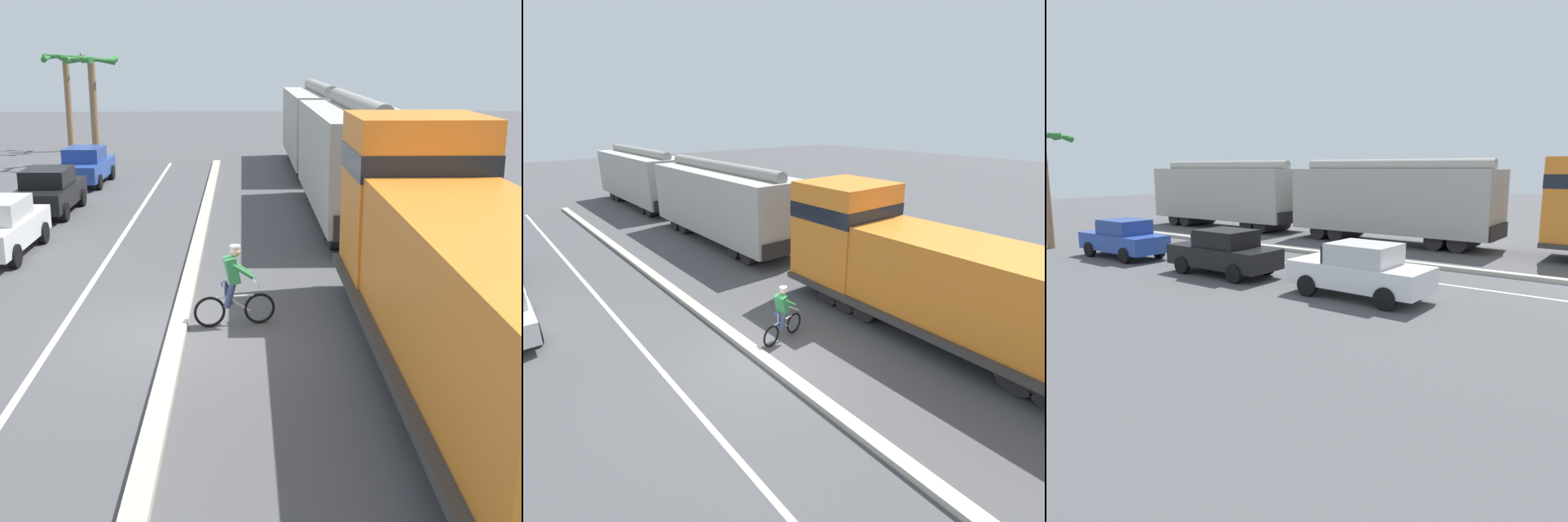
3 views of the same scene
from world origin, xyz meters
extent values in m
cube|color=#B2AD9E|center=(0.00, 6.00, 0.08)|extent=(0.36, 36.00, 0.16)
cube|color=silver|center=(-2.40, 6.00, 0.00)|extent=(0.14, 36.00, 0.01)
cube|color=#A8A69E|center=(5.04, 10.37, 2.15)|extent=(2.90, 10.40, 3.10)
cylinder|color=gray|center=(5.04, 10.37, 3.88)|extent=(0.60, 9.88, 0.60)
cube|color=black|center=(5.04, 15.62, 0.95)|extent=(2.61, 0.10, 0.70)
cube|color=black|center=(5.04, 5.12, 0.95)|extent=(2.61, 0.10, 0.70)
cylinder|color=black|center=(5.04, 14.15, 0.45)|extent=(2.46, 0.90, 0.90)
cylinder|color=black|center=(5.04, 13.05, 0.45)|extent=(2.46, 0.90, 0.90)
cylinder|color=black|center=(5.04, 7.70, 0.45)|extent=(2.46, 0.90, 0.90)
cylinder|color=black|center=(5.04, 6.60, 0.45)|extent=(2.46, 0.90, 0.90)
cube|color=#A9A79F|center=(5.04, 21.97, 2.15)|extent=(2.90, 10.40, 3.10)
cylinder|color=gray|center=(5.04, 21.97, 3.88)|extent=(0.60, 9.88, 0.60)
cube|color=black|center=(5.04, 27.22, 0.95)|extent=(2.61, 0.10, 0.70)
cube|color=black|center=(5.04, 16.72, 0.95)|extent=(2.61, 0.10, 0.70)
cylinder|color=black|center=(5.04, 25.75, 0.45)|extent=(2.46, 0.90, 0.90)
cylinder|color=black|center=(5.04, 24.65, 0.45)|extent=(2.46, 0.90, 0.90)
cylinder|color=black|center=(5.04, 19.30, 0.45)|extent=(2.46, 0.90, 0.90)
cylinder|color=black|center=(5.04, 18.20, 0.45)|extent=(2.46, 0.90, 0.90)
cube|color=silver|center=(-5.46, 6.20, 0.67)|extent=(1.80, 4.24, 0.70)
cube|color=beige|center=(-5.46, 6.05, 1.32)|extent=(1.54, 1.93, 0.60)
cube|color=#1E232D|center=(-5.44, 7.05, 1.27)|extent=(1.43, 0.15, 0.51)
cylinder|color=black|center=(-6.24, 7.52, 0.32)|extent=(0.23, 0.64, 0.64)
cylinder|color=black|center=(-4.62, 7.48, 0.32)|extent=(0.23, 0.64, 0.64)
cylinder|color=black|center=(-6.30, 4.91, 0.32)|extent=(0.23, 0.64, 0.64)
cylinder|color=black|center=(-4.68, 4.88, 0.32)|extent=(0.23, 0.64, 0.64)
cube|color=black|center=(-5.47, 11.75, 0.67)|extent=(1.74, 4.22, 0.70)
cube|color=black|center=(-5.47, 11.60, 1.32)|extent=(1.52, 1.92, 0.60)
cube|color=#1E232D|center=(-5.46, 12.60, 1.27)|extent=(1.43, 0.14, 0.51)
cylinder|color=black|center=(-6.26, 13.06, 0.32)|extent=(0.23, 0.64, 0.64)
cylinder|color=black|center=(-4.65, 13.04, 0.32)|extent=(0.23, 0.64, 0.64)
cylinder|color=black|center=(-6.29, 10.45, 0.32)|extent=(0.23, 0.64, 0.64)
cylinder|color=black|center=(-4.68, 10.44, 0.32)|extent=(0.23, 0.64, 0.64)
cube|color=#28479E|center=(-5.43, 17.75, 0.67)|extent=(1.83, 4.25, 0.70)
cube|color=navy|center=(-5.43, 17.60, 1.32)|extent=(1.56, 1.95, 0.60)
cube|color=#1E232D|center=(-5.40, 18.60, 1.27)|extent=(1.43, 0.16, 0.51)
cylinder|color=black|center=(-6.19, 19.08, 0.32)|extent=(0.24, 0.65, 0.64)
cylinder|color=black|center=(-4.58, 19.03, 0.32)|extent=(0.24, 0.65, 0.64)
cylinder|color=black|center=(-6.27, 16.48, 0.32)|extent=(0.24, 0.65, 0.64)
cylinder|color=black|center=(-4.66, 16.43, 0.32)|extent=(0.24, 0.65, 0.64)
cylinder|color=#846647|center=(-5.95, 22.78, 2.57)|extent=(0.36, 0.36, 5.15)
cone|color=#2D7033|center=(-5.06, 22.62, 5.20)|extent=(0.64, 1.83, 0.36)
cone|color=#2D7033|center=(-5.54, 21.98, 5.20)|extent=(1.77, 1.12, 0.51)
camera|label=1|loc=(1.33, -13.65, 5.41)|focal=50.00mm
camera|label=2|loc=(-5.59, -7.95, 6.44)|focal=28.00mm
camera|label=3|loc=(-18.20, -1.10, 3.78)|focal=35.00mm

